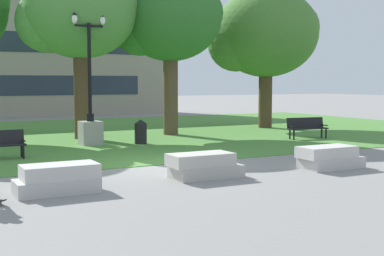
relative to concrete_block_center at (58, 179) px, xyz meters
The scene contains 11 objects.
ground_plane 4.47m from the concrete_block_center, 34.27° to the left, with size 140.00×140.00×0.00m, color gray.
grass_lawn 13.05m from the concrete_block_center, 73.58° to the left, with size 40.00×20.00×0.02m, color #4C8438.
concrete_block_center is the anchor object (origin of this frame).
concrete_block_left 3.76m from the concrete_block_center, ahead, with size 1.90×0.90×0.64m.
concrete_block_right 7.64m from the concrete_block_center, ahead, with size 1.90×0.90×0.64m.
park_bench_near_right 13.68m from the concrete_block_center, 26.78° to the left, with size 1.85×0.74×0.90m.
lamp_post_right 9.18m from the concrete_block_center, 68.35° to the left, with size 1.32×0.80×5.08m.
tree_near_right 14.03m from the concrete_block_center, 53.64° to the left, with size 4.91×4.68×7.35m.
tree_near_left 12.44m from the concrete_block_center, 71.26° to the left, with size 5.01×4.77×7.48m.
tree_far_left 18.64m from the concrete_block_center, 39.94° to the left, with size 5.75×5.48×7.34m.
trash_bin 9.27m from the concrete_block_center, 56.20° to the left, with size 0.49×0.49×0.96m.
Camera 1 is at (-6.54, -14.23, 2.46)m, focal length 50.00 mm.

